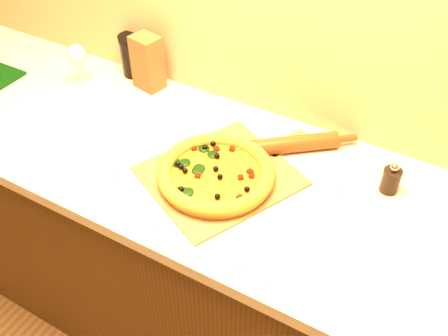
{
  "coord_description": "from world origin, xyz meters",
  "views": [
    {
      "loc": [
        0.54,
        0.5,
        1.86
      ],
      "look_at": [
        0.04,
        1.38,
        0.96
      ],
      "focal_mm": 40.0,
      "sensor_mm": 36.0,
      "label": 1
    }
  ],
  "objects_px": {
    "pizza_peel": "(224,174)",
    "pizza": "(216,173)",
    "wine_glass": "(77,56)",
    "pepper_grinder": "(391,180)",
    "rolling_pin": "(295,144)",
    "dark_jar": "(133,55)"
  },
  "relations": [
    {
      "from": "pepper_grinder",
      "to": "rolling_pin",
      "type": "bearing_deg",
      "value": 174.26
    },
    {
      "from": "pizza_peel",
      "to": "wine_glass",
      "type": "distance_m",
      "value": 0.71
    },
    {
      "from": "rolling_pin",
      "to": "wine_glass",
      "type": "bearing_deg",
      "value": -177.72
    },
    {
      "from": "rolling_pin",
      "to": "wine_glass",
      "type": "xyz_separation_m",
      "value": [
        -0.81,
        -0.03,
        0.08
      ]
    },
    {
      "from": "wine_glass",
      "to": "dark_jar",
      "type": "relative_size",
      "value": 1.02
    },
    {
      "from": "pizza",
      "to": "rolling_pin",
      "type": "distance_m",
      "value": 0.27
    },
    {
      "from": "pizza_peel",
      "to": "rolling_pin",
      "type": "relative_size",
      "value": 1.83
    },
    {
      "from": "wine_glass",
      "to": "dark_jar",
      "type": "height_order",
      "value": "wine_glass"
    },
    {
      "from": "wine_glass",
      "to": "rolling_pin",
      "type": "bearing_deg",
      "value": 2.28
    },
    {
      "from": "pizza",
      "to": "rolling_pin",
      "type": "bearing_deg",
      "value": 59.48
    },
    {
      "from": "pizza",
      "to": "wine_glass",
      "type": "distance_m",
      "value": 0.7
    },
    {
      "from": "rolling_pin",
      "to": "dark_jar",
      "type": "bearing_deg",
      "value": 170.34
    },
    {
      "from": "wine_glass",
      "to": "pizza_peel",
      "type": "bearing_deg",
      "value": -13.87
    },
    {
      "from": "pizza_peel",
      "to": "pizza",
      "type": "bearing_deg",
      "value": -75.73
    },
    {
      "from": "pizza_peel",
      "to": "wine_glass",
      "type": "relative_size",
      "value": 3.66
    },
    {
      "from": "rolling_pin",
      "to": "wine_glass",
      "type": "height_order",
      "value": "wine_glass"
    },
    {
      "from": "pepper_grinder",
      "to": "wine_glass",
      "type": "relative_size",
      "value": 0.62
    },
    {
      "from": "pizza",
      "to": "dark_jar",
      "type": "bearing_deg",
      "value": 147.46
    },
    {
      "from": "pizza",
      "to": "pepper_grinder",
      "type": "bearing_deg",
      "value": 25.38
    },
    {
      "from": "rolling_pin",
      "to": "pepper_grinder",
      "type": "bearing_deg",
      "value": -5.74
    },
    {
      "from": "pizza",
      "to": "pepper_grinder",
      "type": "xyz_separation_m",
      "value": [
        0.43,
        0.2,
        0.01
      ]
    },
    {
      "from": "pepper_grinder",
      "to": "pizza",
      "type": "bearing_deg",
      "value": -154.62
    }
  ]
}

